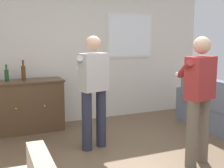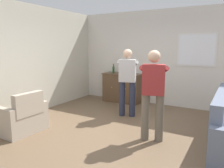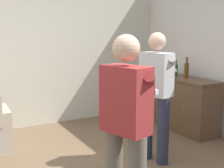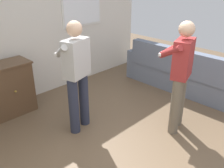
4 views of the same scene
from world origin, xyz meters
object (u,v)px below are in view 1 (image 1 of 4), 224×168
bottle_wine_green (23,72)px  person_standing_right (199,95)px  sideboard_cabinet (28,106)px  person_standing_left (93,87)px  bottle_liquor_amber (7,75)px

bottle_wine_green → person_standing_right: bearing=-51.1°
sideboard_cabinet → person_standing_right: (1.82, -2.28, 0.48)m
person_standing_left → person_standing_right: bearing=-46.0°
person_standing_right → bottle_wine_green: bearing=128.9°
bottle_wine_green → person_standing_left: bearing=-56.3°
bottle_liquor_amber → sideboard_cabinet: bearing=-6.4°
person_standing_left → bottle_liquor_amber: bearing=131.6°
bottle_liquor_amber → person_standing_left: 1.65m
sideboard_cabinet → bottle_liquor_amber: (-0.33, 0.04, 0.56)m
bottle_liquor_amber → person_standing_left: (1.10, -1.23, -0.08)m
person_standing_left → sideboard_cabinet: bearing=122.8°
person_standing_left → bottle_wine_green: bearing=123.7°
sideboard_cabinet → bottle_liquor_amber: size_ratio=4.33×
bottle_liquor_amber → bottle_wine_green: bearing=0.0°
sideboard_cabinet → bottle_liquor_amber: bottle_liquor_amber is taller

